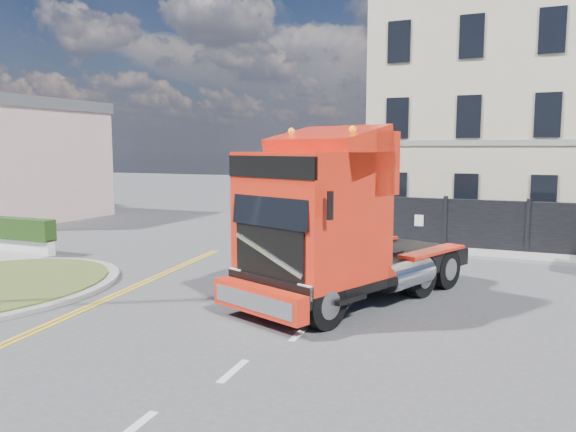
% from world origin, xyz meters
% --- Properties ---
extents(ground, '(120.00, 120.00, 0.00)m').
position_xyz_m(ground, '(0.00, 0.00, 0.00)').
color(ground, '#424244').
rests_on(ground, ground).
extents(seaside_bldg_pink, '(8.00, 8.00, 6.00)m').
position_xyz_m(seaside_bldg_pink, '(-20.00, 9.00, 3.00)').
color(seaside_bldg_pink, beige).
rests_on(seaside_bldg_pink, ground).
extents(hoarding_fence, '(18.80, 0.25, 2.00)m').
position_xyz_m(hoarding_fence, '(6.55, 9.00, 1.00)').
color(hoarding_fence, black).
rests_on(hoarding_fence, ground).
extents(georgian_building, '(12.30, 10.30, 12.80)m').
position_xyz_m(georgian_building, '(6.00, 16.50, 5.77)').
color(georgian_building, beige).
rests_on(georgian_building, ground).
extents(pavement_far, '(20.00, 1.60, 0.12)m').
position_xyz_m(pavement_far, '(6.00, 8.10, 0.06)').
color(pavement_far, gray).
rests_on(pavement_far, ground).
extents(truck, '(5.17, 7.78, 4.37)m').
position_xyz_m(truck, '(2.53, -0.44, 1.96)').
color(truck, black).
rests_on(truck, ground).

